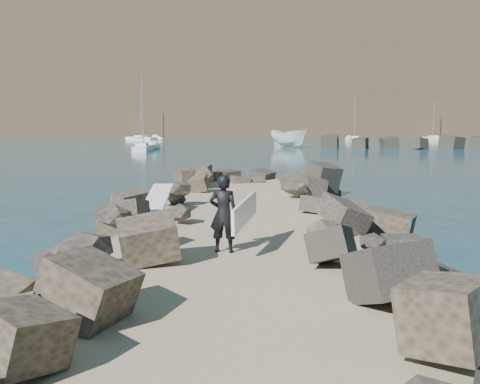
# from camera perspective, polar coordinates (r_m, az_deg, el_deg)

# --- Properties ---
(ground) EXTENTS (800.00, 800.00, 0.00)m
(ground) POSITION_cam_1_polar(r_m,az_deg,el_deg) (15.48, 0.15, -5.03)
(ground) COLOR #0F384C
(ground) RESTS_ON ground
(jetty) EXTENTS (6.00, 26.00, 0.60)m
(jetty) POSITION_cam_1_polar(r_m,az_deg,el_deg) (13.47, -0.17, -5.62)
(jetty) COLOR #8C7759
(jetty) RESTS_ON ground
(riprap_left) EXTENTS (2.60, 22.00, 1.00)m
(riprap_left) POSITION_cam_1_polar(r_m,az_deg,el_deg) (14.33, -11.78, -4.17)
(riprap_left) COLOR black
(riprap_left) RESTS_ON ground
(riprap_right) EXTENTS (2.60, 22.00, 1.00)m
(riprap_right) POSITION_cam_1_polar(r_m,az_deg,el_deg) (14.09, 11.82, -4.36)
(riprap_right) COLOR black
(riprap_right) RESTS_ON ground
(headland) EXTENTS (360.00, 140.00, 32.00)m
(headland) POSITION_cam_1_polar(r_m,az_deg,el_deg) (175.82, 5.51, 11.51)
(headland) COLOR #2D4919
(headland) RESTS_ON ground
(surfboard_resting) EXTENTS (0.67, 2.43, 0.08)m
(surfboard_resting) POSITION_cam_1_polar(r_m,az_deg,el_deg) (15.71, -8.80, -1.08)
(surfboard_resting) COLOR white
(surfboard_resting) RESTS_ON riprap_left
(boat_imported) EXTENTS (6.17, 6.46, 2.51)m
(boat_imported) POSITION_cam_1_polar(r_m,az_deg,el_deg) (72.57, 5.24, 5.74)
(boat_imported) COLOR white
(boat_imported) RESTS_ON ground
(surfer_with_board) EXTENTS (1.01, 2.03, 1.66)m
(surfer_with_board) POSITION_cam_1_polar(r_m,az_deg,el_deg) (11.28, -1.45, -2.29)
(surfer_with_board) COLOR black
(surfer_with_board) RESTS_ON jetty
(sailboat_f) EXTENTS (2.19, 6.07, 7.29)m
(sailboat_f) POSITION_cam_1_polar(r_m,az_deg,el_deg) (106.44, 19.89, 5.36)
(sailboat_f) COLOR white
(sailboat_f) RESTS_ON ground
(sailboat_e) EXTENTS (7.06, 6.52, 9.43)m
(sailboat_e) POSITION_cam_1_polar(r_m,az_deg,el_deg) (102.82, -10.50, 5.62)
(sailboat_e) COLOR white
(sailboat_e) RESTS_ON ground
(sailboat_d) EXTENTS (1.95, 6.67, 7.99)m
(sailboat_d) POSITION_cam_1_polar(r_m,az_deg,el_deg) (97.46, 12.08, 5.49)
(sailboat_d) COLOR white
(sailboat_d) RESTS_ON ground
(sailboat_a) EXTENTS (2.12, 7.53, 8.93)m
(sailboat_a) POSITION_cam_1_polar(r_m,az_deg,el_deg) (64.35, -10.24, 4.63)
(sailboat_a) COLOR white
(sailboat_a) RESTS_ON ground
(headland_buildings) EXTENTS (137.50, 30.50, 5.00)m
(headland_buildings) POSITION_cam_1_polar(r_m,az_deg,el_deg) (170.85, 8.13, 17.67)
(headland_buildings) COLOR white
(headland_buildings) RESTS_ON headland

